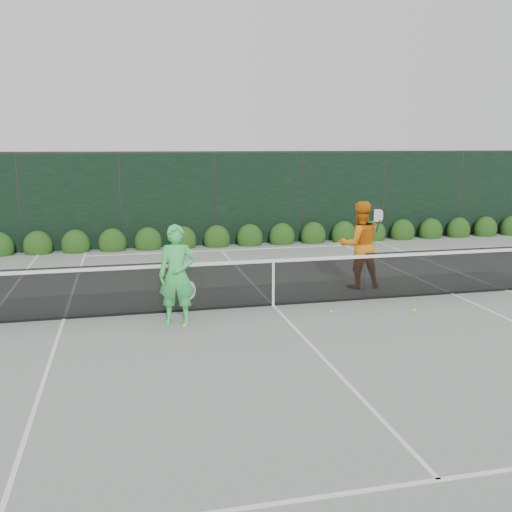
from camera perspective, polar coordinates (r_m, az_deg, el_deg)
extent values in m
plane|color=gray|center=(11.79, 1.72, -4.98)|extent=(80.00, 80.00, 0.00)
cube|color=black|center=(11.37, -19.24, -3.58)|extent=(4.40, 0.01, 1.02)
cube|color=black|center=(11.67, 1.73, -2.72)|extent=(4.00, 0.01, 0.96)
cube|color=black|center=(13.35, 19.44, -1.47)|extent=(4.40, 0.01, 1.02)
cube|color=white|center=(11.57, 1.74, -0.49)|extent=(12.80, 0.03, 0.07)
cube|color=black|center=(11.79, 1.72, -4.89)|extent=(12.80, 0.02, 0.04)
cube|color=white|center=(11.68, 1.73, -2.83)|extent=(0.05, 0.03, 0.91)
imported|color=#3ED55D|center=(10.52, -7.91, -1.88)|extent=(0.75, 0.58, 1.84)
torus|color=beige|center=(10.71, -6.85, -3.44)|extent=(0.30, 0.04, 0.30)
cylinder|color=black|center=(10.78, -6.82, -4.68)|extent=(0.10, 0.03, 0.30)
imported|color=orange|center=(13.30, 10.30, 1.12)|extent=(1.01, 0.80, 2.01)
torus|color=black|center=(13.17, 12.15, 3.99)|extent=(0.30, 0.07, 0.30)
cylinder|color=black|center=(13.20, 12.11, 2.96)|extent=(0.10, 0.03, 0.30)
cube|color=white|center=(14.18, 23.70, -3.15)|extent=(0.06, 23.77, 0.01)
cube|color=white|center=(11.49, -18.66, -5.99)|extent=(0.06, 23.77, 0.01)
cube|color=white|center=(13.42, 18.99, -3.59)|extent=(0.06, 23.77, 0.01)
cube|color=white|center=(23.25, -5.81, 2.96)|extent=(11.03, 0.06, 0.01)
cube|color=white|center=(17.90, -3.54, 0.57)|extent=(8.23, 0.06, 0.01)
cube|color=white|center=(6.31, 17.81, -20.54)|extent=(8.23, 0.06, 0.01)
cube|color=white|center=(11.79, 1.72, -4.96)|extent=(0.06, 12.80, 0.01)
cube|color=black|center=(18.77, -4.16, 5.65)|extent=(32.00, 0.06, 3.00)
cube|color=#262826|center=(18.68, -4.23, 10.33)|extent=(32.00, 0.06, 0.06)
cylinder|color=#262826|center=(18.79, -22.61, 4.84)|extent=(0.08, 0.08, 3.00)
cylinder|color=#262826|center=(18.54, -13.40, 5.32)|extent=(0.08, 0.08, 3.00)
cylinder|color=#262826|center=(18.77, -4.16, 5.65)|extent=(0.08, 0.08, 3.00)
cylinder|color=#262826|center=(19.46, 4.64, 5.84)|extent=(0.08, 0.08, 3.00)
cylinder|color=#262826|center=(20.57, 12.67, 5.89)|extent=(0.08, 0.08, 3.00)
cylinder|color=#262826|center=(22.04, 19.75, 5.84)|extent=(0.08, 0.08, 3.00)
ellipsoid|color=#173B10|center=(18.53, -20.97, 0.93)|extent=(0.86, 0.65, 0.94)
ellipsoid|color=#173B10|center=(18.41, -17.58, 1.09)|extent=(0.86, 0.65, 0.94)
ellipsoid|color=#173B10|center=(18.36, -14.16, 1.24)|extent=(0.86, 0.65, 0.94)
ellipsoid|color=#173B10|center=(18.37, -10.73, 1.39)|extent=(0.86, 0.65, 0.94)
ellipsoid|color=#173B10|center=(18.44, -7.31, 1.53)|extent=(0.86, 0.65, 0.94)
ellipsoid|color=#173B10|center=(18.58, -3.94, 1.67)|extent=(0.86, 0.65, 0.94)
ellipsoid|color=#173B10|center=(18.79, -0.62, 1.80)|extent=(0.86, 0.65, 0.94)
ellipsoid|color=#173B10|center=(19.05, 2.61, 1.92)|extent=(0.86, 0.65, 0.94)
ellipsoid|color=#173B10|center=(19.38, 5.74, 2.03)|extent=(0.86, 0.65, 0.94)
ellipsoid|color=#173B10|center=(19.76, 8.77, 2.13)|extent=(0.86, 0.65, 0.94)
ellipsoid|color=#173B10|center=(20.19, 11.67, 2.22)|extent=(0.86, 0.65, 0.94)
ellipsoid|color=#173B10|center=(20.68, 14.44, 2.30)|extent=(0.86, 0.65, 0.94)
ellipsoid|color=#173B10|center=(21.21, 17.08, 2.37)|extent=(0.86, 0.65, 0.94)
ellipsoid|color=#173B10|center=(21.78, 19.59, 2.44)|extent=(0.86, 0.65, 0.94)
ellipsoid|color=#173B10|center=(22.39, 21.96, 2.49)|extent=(0.86, 0.65, 0.94)
ellipsoid|color=#173B10|center=(23.04, 24.21, 2.54)|extent=(0.86, 0.65, 0.94)
sphere|color=#E0F135|center=(13.13, 9.07, -3.30)|extent=(0.07, 0.07, 0.07)
sphere|color=#E0F135|center=(11.34, 7.53, -5.56)|extent=(0.07, 0.07, 0.07)
sphere|color=#E0F135|center=(10.49, -7.18, -6.94)|extent=(0.07, 0.07, 0.07)
sphere|color=#E0F135|center=(11.74, 15.52, -5.29)|extent=(0.07, 0.07, 0.07)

